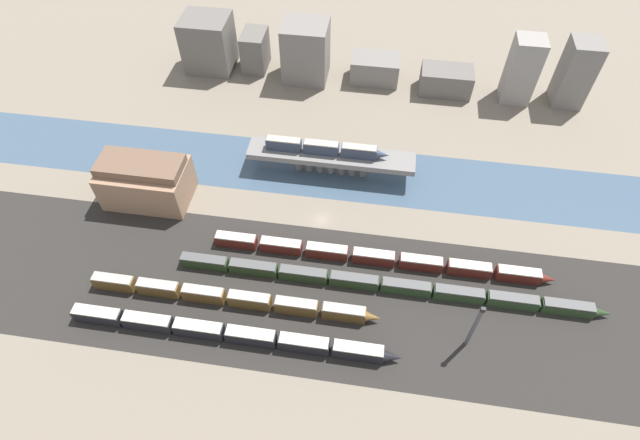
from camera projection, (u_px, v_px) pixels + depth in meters
name	position (u px, v px, depth m)	size (l,w,h in m)	color
ground_plane	(321.00, 220.00, 137.97)	(400.00, 400.00, 0.00)	#756B5B
railbed_yard	(307.00, 294.00, 122.97)	(280.00, 42.00, 0.01)	#282623
river_water	(331.00, 171.00, 149.93)	(320.00, 22.49, 0.01)	#3D5166
bridge	(331.00, 158.00, 145.74)	(48.80, 8.19, 7.23)	slate
train_on_bridge	(325.00, 148.00, 143.07)	(35.62, 2.73, 3.76)	#2D384C
train_yard_near	(231.00, 334.00, 114.16)	(77.06, 3.06, 4.01)	black
train_yard_mid	(231.00, 298.00, 120.04)	(70.94, 2.75, 4.11)	brown
train_yard_far	(386.00, 285.00, 122.75)	(105.90, 2.78, 3.43)	#23381E
train_yard_outer	(379.00, 258.00, 127.72)	(87.17, 2.88, 3.67)	#5B1E19
warehouse_building	(146.00, 181.00, 138.46)	(23.41, 14.41, 13.71)	#937056
signal_tower	(474.00, 327.00, 108.59)	(1.00, 0.90, 16.20)	#4C4C51
city_block_far_left	(209.00, 43.00, 176.99)	(16.45, 14.64, 18.95)	#605B56
city_block_left	(255.00, 50.00, 178.91)	(8.20, 12.05, 13.53)	#605B56
city_block_center	(306.00, 51.00, 172.70)	(15.29, 14.23, 20.12)	slate
city_block_right	(375.00, 69.00, 175.86)	(16.77, 10.82, 8.77)	slate
city_block_far_right	(446.00, 80.00, 171.63)	(17.50, 10.32, 8.59)	#605B56
city_block_tall	(522.00, 70.00, 163.81)	(9.48, 9.00, 22.35)	gray
city_block_low	(576.00, 73.00, 162.56)	(9.66, 10.10, 22.46)	slate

